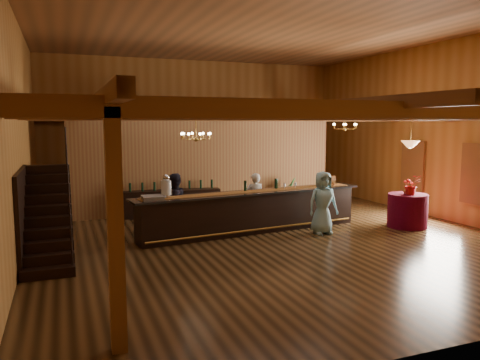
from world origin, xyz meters
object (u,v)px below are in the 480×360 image
object	(u,v)px
chandelier_left	(196,136)
raffle_drum	(330,180)
tasting_bar	(252,211)
chandelier_right	(345,126)
bartender	(255,199)
pendant_lamp	(410,144)
floor_plant	(288,193)
staff_second	(174,203)
round_table	(407,211)
guest	(323,203)
beverage_dispenser	(166,187)
backbar_shelf	(173,203)

from	to	relation	value
chandelier_left	raffle_drum	bearing A→B (deg)	2.13
tasting_bar	chandelier_right	size ratio (longest dim) A/B	8.53
tasting_bar	bartender	xyz separation A→B (m)	(0.38, 0.76, 0.20)
raffle_drum	pendant_lamp	distance (m)	2.48
chandelier_left	floor_plant	size ratio (longest dim) A/B	0.71
staff_second	raffle_drum	bearing A→B (deg)	138.93
tasting_bar	bartender	world-z (taller)	bartender
round_table	chandelier_left	bearing A→B (deg)	169.07
round_table	chandelier_left	distance (m)	6.47
chandelier_right	tasting_bar	bearing A→B (deg)	-164.63
pendant_lamp	raffle_drum	bearing A→B (deg)	143.99
guest	floor_plant	xyz separation A→B (m)	(0.79, 3.62, -0.29)
pendant_lamp	chandelier_left	bearing A→B (deg)	169.07
beverage_dispenser	raffle_drum	size ratio (longest dim) A/B	1.76
chandelier_left	bartender	world-z (taller)	chandelier_left
round_table	guest	xyz separation A→B (m)	(-2.71, 0.18, 0.37)
floor_plant	pendant_lamp	bearing A→B (deg)	-63.10
beverage_dispenser	round_table	distance (m)	6.97
chandelier_right	staff_second	world-z (taller)	chandelier_right
chandelier_left	bartender	size ratio (longest dim) A/B	0.52
guest	staff_second	bearing A→B (deg)	160.41
tasting_bar	round_table	xyz separation A→B (m)	(4.42, -1.04, -0.09)
staff_second	beverage_dispenser	bearing A→B (deg)	31.90
chandelier_right	staff_second	size ratio (longest dim) A/B	0.49
backbar_shelf	chandelier_left	distance (m)	3.61
floor_plant	chandelier_right	bearing A→B (deg)	-59.38
pendant_lamp	chandelier_right	bearing A→B (deg)	113.39
round_table	guest	world-z (taller)	guest
bartender	floor_plant	distance (m)	2.92
bartender	guest	world-z (taller)	guest
bartender	round_table	bearing A→B (deg)	165.59
chandelier_left	floor_plant	bearing A→B (deg)	33.11
floor_plant	chandelier_left	bearing A→B (deg)	-146.89
guest	chandelier_left	bearing A→B (deg)	167.16
tasting_bar	round_table	world-z (taller)	tasting_bar
tasting_bar	floor_plant	xyz separation A→B (m)	(2.50, 2.76, -0.01)
bartender	tasting_bar	bearing A→B (deg)	72.69
beverage_dispenser	staff_second	size ratio (longest dim) A/B	0.37
chandelier_left	round_table	bearing A→B (deg)	-10.93
backbar_shelf	pendant_lamp	size ratio (longest dim) A/B	3.41
pendant_lamp	guest	xyz separation A→B (m)	(-2.71, 0.18, -1.55)
pendant_lamp	staff_second	bearing A→B (deg)	164.46
chandelier_left	floor_plant	world-z (taller)	chandelier_left
chandelier_right	backbar_shelf	bearing A→B (deg)	158.95
beverage_dispenser	floor_plant	size ratio (longest dim) A/B	0.54
tasting_bar	raffle_drum	world-z (taller)	raffle_drum
pendant_lamp	bartender	distance (m)	4.71
staff_second	chandelier_left	bearing A→B (deg)	91.10
backbar_shelf	guest	world-z (taller)	guest
pendant_lamp	staff_second	xyz separation A→B (m)	(-6.44, 1.79, -1.59)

